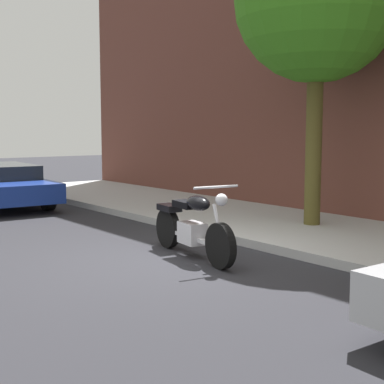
{
  "coord_description": "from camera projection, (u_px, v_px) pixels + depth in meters",
  "views": [
    {
      "loc": [
        6.39,
        -4.78,
        1.91
      ],
      "look_at": [
        -0.0,
        0.23,
        0.98
      ],
      "focal_mm": 51.89,
      "sensor_mm": 36.0,
      "label": 1
    }
  ],
  "objects": [
    {
      "name": "sidewalk",
      "position": [
        313.0,
        232.0,
        9.96
      ],
      "size": [
        21.41,
        3.27,
        0.14
      ],
      "primitive_type": "cube",
      "color": "#B1B1B1",
      "rests_on": "ground"
    },
    {
      "name": "motorcycle",
      "position": [
        192.0,
        226.0,
        8.23
      ],
      "size": [
        2.21,
        0.75,
        1.14
      ],
      "color": "black",
      "rests_on": "ground"
    },
    {
      "name": "ground_plane",
      "position": [
        180.0,
        259.0,
        8.14
      ],
      "size": [
        60.0,
        60.0,
        0.0
      ],
      "primitive_type": "plane",
      "color": "#28282D"
    },
    {
      "name": "street_tree",
      "position": [
        317.0,
        0.0,
        9.88
      ],
      "size": [
        2.97,
        2.97,
        5.7
      ],
      "color": "#50481F",
      "rests_on": "ground"
    }
  ]
}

